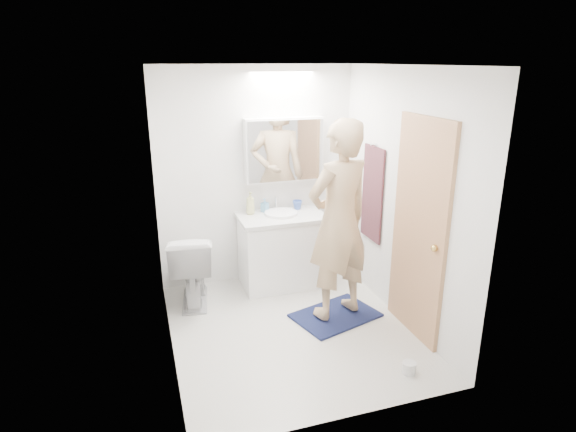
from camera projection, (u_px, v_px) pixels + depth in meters
name	position (u px, v px, depth m)	size (l,w,h in m)	color
floor	(291.00, 329.00, 4.56)	(2.50, 2.50, 0.00)	silver
ceiling	(292.00, 65.00, 3.81)	(2.50, 2.50, 0.00)	white
wall_back	(256.00, 177.00, 5.32)	(2.50, 2.50, 0.00)	white
wall_front	(352.00, 264.00, 3.06)	(2.50, 2.50, 0.00)	white
wall_left	(162.00, 221.00, 3.87)	(2.50, 2.50, 0.00)	white
wall_right	(402.00, 198.00, 4.51)	(2.50, 2.50, 0.00)	white
vanity_cabinet	(282.00, 252.00, 5.37)	(0.90, 0.55, 0.78)	white
countertop	(282.00, 217.00, 5.25)	(0.95, 0.58, 0.04)	silver
sink_basin	(281.00, 213.00, 5.26)	(0.36, 0.36, 0.03)	white
faucet	(276.00, 203.00, 5.41)	(0.02, 0.02, 0.16)	#B9B9BE
medicine_cabinet	(284.00, 150.00, 5.24)	(0.88, 0.14, 0.70)	white
mirror_panel	(286.00, 151.00, 5.18)	(0.84, 0.01, 0.66)	silver
toilet	(192.00, 267.00, 4.98)	(0.44, 0.77, 0.78)	silver
bath_rug	(335.00, 315.00, 4.78)	(0.80, 0.55, 0.02)	#162047
person	(339.00, 221.00, 4.47)	(0.70, 0.46, 1.91)	tan
door	(419.00, 230.00, 4.25)	(0.04, 0.80, 2.00)	#A88054
door_knob	(434.00, 248.00, 3.98)	(0.06, 0.06, 0.06)	gold
towel	(372.00, 194.00, 5.03)	(0.02, 0.42, 1.00)	#121D3B
towel_hook	(374.00, 145.00, 4.86)	(0.02, 0.02, 0.07)	silver
soap_bottle_a	(250.00, 203.00, 5.25)	(0.10, 0.10, 0.25)	#C0C07C
soap_bottle_b	(265.00, 205.00, 5.34)	(0.07, 0.07, 0.15)	#5E9BCA
toothbrush_cup	(297.00, 205.00, 5.44)	(0.11, 0.11, 0.10)	#3C5DB6
toilet_paper_roll	(409.00, 368.00, 3.90)	(0.11, 0.11, 0.10)	silver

